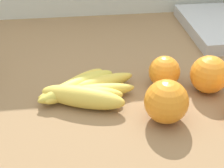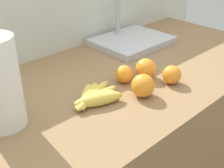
% 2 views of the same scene
% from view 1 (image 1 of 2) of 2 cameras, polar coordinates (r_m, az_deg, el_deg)
% --- Properties ---
extents(wall_back, '(2.39, 0.06, 1.30)m').
position_cam_1_polar(wall_back, '(1.22, -4.29, 2.25)').
color(wall_back, silver).
rests_on(wall_back, ground).
extents(banana_bunch, '(0.21, 0.17, 0.04)m').
position_cam_1_polar(banana_bunch, '(0.69, -4.93, -1.13)').
color(banana_bunch, '#E4C44C').
rests_on(banana_bunch, counter).
extents(orange_front, '(0.07, 0.07, 0.07)m').
position_cam_1_polar(orange_front, '(0.73, 8.74, 2.07)').
color(orange_front, orange).
rests_on(orange_front, counter).
extents(orange_far_right, '(0.08, 0.08, 0.08)m').
position_cam_1_polar(orange_far_right, '(0.63, 9.07, -2.92)').
color(orange_far_right, orange).
rests_on(orange_far_right, counter).
extents(orange_back_left, '(0.08, 0.08, 0.08)m').
position_cam_1_polar(orange_back_left, '(0.73, 15.93, 1.55)').
color(orange_back_left, orange).
rests_on(orange_back_left, counter).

